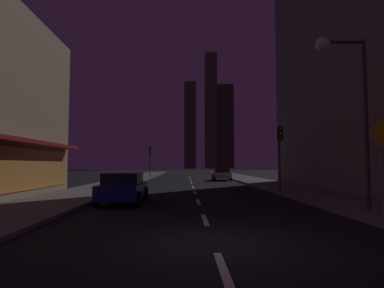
% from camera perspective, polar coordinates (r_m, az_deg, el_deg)
% --- Properties ---
extents(ground_plane, '(78.00, 136.00, 0.10)m').
position_cam_1_polar(ground_plane, '(39.85, -0.32, -6.33)').
color(ground_plane, black).
extents(sidewalk_right, '(4.00, 76.00, 0.15)m').
position_cam_1_polar(sidewalk_right, '(40.57, 9.67, -6.05)').
color(sidewalk_right, '#605E59').
rests_on(sidewalk_right, ground).
extents(sidewalk_left, '(4.00, 76.00, 0.15)m').
position_cam_1_polar(sidewalk_left, '(40.34, -10.37, -6.06)').
color(sidewalk_left, '#605E59').
rests_on(sidewalk_left, ground).
extents(lane_marking_center, '(0.16, 43.80, 0.01)m').
position_cam_1_polar(lane_marking_center, '(26.67, 0.17, -7.56)').
color(lane_marking_center, silver).
rests_on(lane_marking_center, ground).
extents(skyscraper_distant_tall, '(5.26, 5.02, 39.13)m').
position_cam_1_polar(skyscraper_distant_tall, '(147.57, -0.36, 3.30)').
color(skyscraper_distant_tall, '#454133').
rests_on(skyscraper_distant_tall, ground).
extents(skyscraper_distant_mid, '(5.27, 8.70, 53.74)m').
position_cam_1_polar(skyscraper_distant_mid, '(154.32, 3.29, 5.74)').
color(skyscraper_distant_mid, '#444133').
rests_on(skyscraper_distant_mid, ground).
extents(skyscraper_distant_short, '(8.75, 6.78, 39.66)m').
position_cam_1_polar(skyscraper_distant_short, '(156.18, 5.58, 3.03)').
color(skyscraper_distant_short, '#353328').
rests_on(skyscraper_distant_short, ground).
extents(car_parked_near, '(1.98, 4.24, 1.45)m').
position_cam_1_polar(car_parked_near, '(15.99, -11.91, -7.50)').
color(car_parked_near, navy).
rests_on(car_parked_near, ground).
extents(car_parked_far, '(1.98, 4.24, 1.45)m').
position_cam_1_polar(car_parked_far, '(38.04, 5.19, -5.25)').
color(car_parked_far, silver).
rests_on(car_parked_far, ground).
extents(fire_hydrant_far_left, '(0.42, 0.30, 0.65)m').
position_cam_1_polar(fire_hydrant_far_left, '(26.95, -12.54, -6.48)').
color(fire_hydrant_far_left, '#B2B2B2').
rests_on(fire_hydrant_far_left, sidewalk_left).
extents(traffic_light_near_right, '(0.32, 0.48, 4.20)m').
position_cam_1_polar(traffic_light_near_right, '(21.89, 15.11, 0.04)').
color(traffic_light_near_right, '#2D2D2D').
rests_on(traffic_light_near_right, sidewalk_right).
extents(traffic_light_far_left, '(0.32, 0.48, 4.20)m').
position_cam_1_polar(traffic_light_far_left, '(45.74, -7.35, -1.89)').
color(traffic_light_far_left, '#2D2D2D').
rests_on(traffic_light_far_left, sidewalk_left).
extents(street_lamp_right, '(1.96, 0.56, 6.58)m').
position_cam_1_polar(street_lamp_right, '(13.92, 24.97, 10.10)').
color(street_lamp_right, '#38383D').
rests_on(street_lamp_right, sidewalk_right).
extents(pedestrian_crossing_sign, '(0.91, 0.08, 3.15)m').
position_cam_1_polar(pedestrian_crossing_sign, '(11.99, 30.34, -2.31)').
color(pedestrian_crossing_sign, slate).
rests_on(pedestrian_crossing_sign, sidewalk_right).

